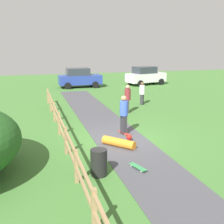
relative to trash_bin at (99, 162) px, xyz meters
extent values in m
plane|color=#427533|center=(1.80, 3.52, -0.45)|extent=(60.00, 60.00, 0.00)
cube|color=#47474C|center=(1.80, 3.52, -0.44)|extent=(2.40, 28.00, 0.02)
cube|color=#997A51|center=(-0.80, -2.91, 0.10)|extent=(0.12, 0.12, 1.10)
cube|color=#997A51|center=(-0.80, -0.34, 0.10)|extent=(0.12, 0.12, 1.10)
cube|color=#997A51|center=(-0.80, 2.23, 0.10)|extent=(0.12, 0.12, 1.10)
cube|color=#997A51|center=(-0.80, 4.81, 0.10)|extent=(0.12, 0.12, 1.10)
cube|color=#997A51|center=(-0.80, 7.38, 0.10)|extent=(0.12, 0.12, 1.10)
cube|color=#997A51|center=(-0.80, 9.95, 0.10)|extent=(0.12, 0.12, 1.10)
cube|color=#997A51|center=(-0.80, 12.52, 0.10)|extent=(0.12, 0.12, 1.10)
cube|color=#997A51|center=(-0.80, 3.52, 0.05)|extent=(0.08, 18.00, 0.09)
cube|color=#997A51|center=(-0.80, 3.52, 0.50)|extent=(0.08, 18.00, 0.09)
cylinder|color=black|center=(0.00, 0.00, 0.00)|extent=(0.56, 0.56, 0.90)
cube|color=#B23326|center=(2.19, 4.03, -0.36)|extent=(0.35, 0.82, 0.02)
cylinder|color=silver|center=(2.06, 4.29, -0.40)|extent=(0.04, 0.06, 0.06)
cylinder|color=silver|center=(2.20, 4.32, -0.40)|extent=(0.04, 0.06, 0.06)
cylinder|color=silver|center=(2.17, 3.74, -0.40)|extent=(0.04, 0.06, 0.06)
cylinder|color=silver|center=(2.31, 3.77, -0.40)|extent=(0.04, 0.06, 0.06)
cube|color=#2D2D33|center=(2.19, 4.03, 0.07)|extent=(0.26, 0.35, 0.84)
cylinder|color=blue|center=(2.19, 4.03, 0.84)|extent=(0.45, 0.45, 0.70)
sphere|color=#9E704C|center=(2.19, 4.03, 1.32)|extent=(0.25, 0.25, 0.25)
cylinder|color=orange|center=(1.43, 2.41, -0.25)|extent=(1.26, 1.39, 0.36)
sphere|color=red|center=(2.10, 2.98, -0.25)|extent=(0.26, 0.26, 0.26)
cube|color=#338C4C|center=(1.41, 0.07, -0.36)|extent=(0.43, 0.82, 0.02)
cylinder|color=silver|center=(1.56, -0.17, -0.40)|extent=(0.05, 0.07, 0.06)
cylinder|color=silver|center=(1.42, -0.22, -0.40)|extent=(0.05, 0.07, 0.06)
cylinder|color=silver|center=(1.40, 0.36, -0.40)|extent=(0.05, 0.07, 0.06)
cylinder|color=silver|center=(1.25, 0.31, -0.40)|extent=(0.05, 0.07, 0.06)
cube|color=#2D2D33|center=(5.64, 10.36, -0.07)|extent=(0.34, 0.38, 0.76)
cylinder|color=white|center=(5.64, 10.36, 0.63)|extent=(0.53, 0.53, 0.63)
sphere|color=brown|center=(5.64, 10.36, 1.06)|extent=(0.23, 0.23, 0.23)
cube|color=#2D2D33|center=(3.82, 8.24, -0.03)|extent=(0.30, 0.37, 0.84)
cylinder|color=maroon|center=(3.82, 8.24, 0.73)|extent=(0.49, 0.49, 0.70)
sphere|color=tan|center=(3.82, 8.24, 1.21)|extent=(0.25, 0.25, 0.25)
cube|color=#283D99|center=(2.85, 19.94, 0.32)|extent=(4.22, 1.74, 0.90)
cube|color=#2D333D|center=(2.65, 19.94, 1.12)|extent=(2.21, 1.58, 0.70)
cylinder|color=black|center=(4.19, 20.84, -0.13)|extent=(0.64, 0.25, 0.64)
cylinder|color=black|center=(4.21, 19.08, -0.13)|extent=(0.64, 0.25, 0.64)
cylinder|color=black|center=(1.49, 20.81, -0.13)|extent=(0.64, 0.25, 0.64)
cylinder|color=black|center=(1.51, 19.05, -0.13)|extent=(0.64, 0.25, 0.64)
cube|color=silver|center=(9.88, 19.94, 0.32)|extent=(4.49, 2.70, 0.90)
cube|color=#2D333D|center=(9.68, 19.89, 1.12)|extent=(2.52, 2.06, 0.70)
cylinder|color=black|center=(10.96, 21.14, -0.13)|extent=(0.68, 0.39, 0.64)
cylinder|color=black|center=(11.40, 19.43, -0.13)|extent=(0.68, 0.39, 0.64)
cylinder|color=black|center=(8.35, 20.46, -0.13)|extent=(0.68, 0.39, 0.64)
cylinder|color=black|center=(8.79, 18.75, -0.13)|extent=(0.68, 0.39, 0.64)
camera|label=1|loc=(-2.06, -8.80, 3.84)|focal=46.99mm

